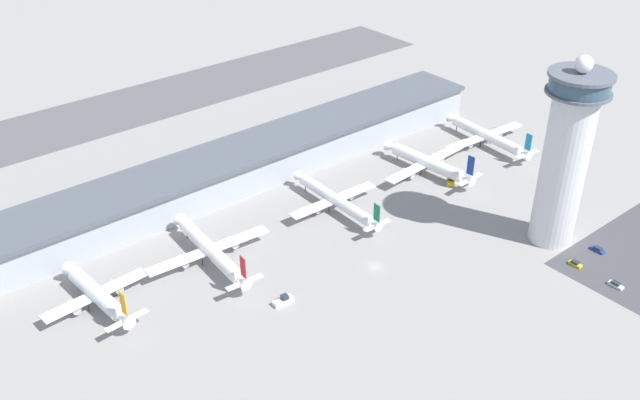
{
  "coord_description": "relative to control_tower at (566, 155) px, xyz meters",
  "views": [
    {
      "loc": [
        -125.88,
        -125.49,
        130.58
      ],
      "look_at": [
        -0.74,
        25.76,
        12.48
      ],
      "focal_mm": 40.0,
      "sensor_mm": 36.0,
      "label": 1
    }
  ],
  "objects": [
    {
      "name": "airplane_gate_delta",
      "position": [
        1.73,
        56.16,
        -26.27
      ],
      "size": [
        41.68,
        40.96,
        14.19
      ],
      "color": "white",
      "rests_on": "ground"
    },
    {
      "name": "airplane_gate_charlie",
      "position": [
        -42.62,
        57.64,
        -26.37
      ],
      "size": [
        35.76,
        44.27,
        12.42
      ],
      "color": "silver",
      "rests_on": "ground"
    },
    {
      "name": "runway_strip",
      "position": [
        -54.7,
        185.09,
        -30.69
      ],
      "size": [
        321.29,
        44.0,
        0.01
      ],
      "primitive_type": "cube",
      "color": "#515154",
      "rests_on": "ground"
    },
    {
      "name": "service_truck_catering",
      "position": [
        3.72,
        45.06,
        -29.82
      ],
      "size": [
        7.45,
        5.49,
        2.54
      ],
      "color": "black",
      "rests_on": "ground"
    },
    {
      "name": "ground_plane",
      "position": [
        -54.7,
        24.7,
        -30.7
      ],
      "size": [
        1000.0,
        1000.0,
        0.0
      ],
      "primitive_type": "plane",
      "color": "gray"
    },
    {
      "name": "control_tower",
      "position": [
        0.0,
        0.0,
        0.0
      ],
      "size": [
        19.15,
        19.15,
        62.24
      ],
      "color": "silver",
      "rests_on": "ground"
    },
    {
      "name": "service_truck_baggage",
      "position": [
        -86.89,
        28.94,
        -29.82
      ],
      "size": [
        6.32,
        2.62,
        2.54
      ],
      "color": "black",
      "rests_on": "ground"
    },
    {
      "name": "service_truck_fuel",
      "position": [
        49.19,
        60.3,
        -29.84
      ],
      "size": [
        6.54,
        7.05,
        2.5
      ],
      "color": "black",
      "rests_on": "ground"
    },
    {
      "name": "airplane_gate_alpha",
      "position": [
        -128.23,
        61.24,
        -26.3
      ],
      "size": [
        31.97,
        34.65,
        13.95
      ],
      "color": "silver",
      "rests_on": "ground"
    },
    {
      "name": "airplane_gate_echo",
      "position": [
        37.24,
        56.71,
        -26.23
      ],
      "size": [
        41.13,
        44.11,
        13.27
      ],
      "color": "white",
      "rests_on": "ground"
    },
    {
      "name": "airplane_gate_bravo",
      "position": [
        -92.17,
        58.95,
        -25.95
      ],
      "size": [
        41.44,
        43.47,
        13.77
      ],
      "color": "white",
      "rests_on": "ground"
    },
    {
      "name": "car_yellow_taxi",
      "position": [
        5.63,
        -14.09,
        -30.09
      ],
      "size": [
        1.99,
        4.62,
        1.55
      ],
      "color": "black",
      "rests_on": "ground"
    },
    {
      "name": "car_white_wagon",
      "position": [
        -6.54,
        -13.93,
        -30.1
      ],
      "size": [
        1.91,
        4.1,
        1.55
      ],
      "color": "black",
      "rests_on": "ground"
    },
    {
      "name": "terminal_building",
      "position": [
        -54.7,
        94.7,
        -23.69
      ],
      "size": [
        214.19,
        25.0,
        13.83
      ],
      "color": "#A3A8B2",
      "rests_on": "ground"
    },
    {
      "name": "car_navy_sedan",
      "position": [
        -6.46,
        -27.61,
        -30.1
      ],
      "size": [
        1.88,
        4.57,
        1.54
      ],
      "color": "black",
      "rests_on": "ground"
    }
  ]
}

